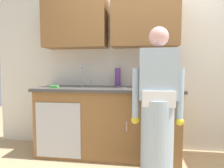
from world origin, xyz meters
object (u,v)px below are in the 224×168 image
at_px(sink, 82,88).
at_px(sponge, 54,87).
at_px(cup_by_sink, 146,83).
at_px(bottle_dish_liquid, 142,78).
at_px(person_at_sink, 157,117).
at_px(bottle_water_tall, 118,77).
at_px(knife_on_counter, 122,87).
at_px(bottle_soap, 174,81).

xyz_separation_m(sink, sponge, (-0.35, -0.15, 0.03)).
distance_m(cup_by_sink, sponge, 1.26).
height_order(sink, bottle_dish_liquid, sink).
bearing_deg(sponge, person_at_sink, -18.53).
bearing_deg(bottle_water_tall, sponge, -157.37).
relative_size(sink, cup_by_sink, 4.74).
bearing_deg(bottle_water_tall, cup_by_sink, -14.03).
bearing_deg(knife_on_counter, bottle_dish_liquid, -84.59).
bearing_deg(cup_by_sink, sink, -173.82).
relative_size(bottle_soap, knife_on_counter, 0.72).
bearing_deg(cup_by_sink, person_at_sink, -82.00).
distance_m(bottle_water_tall, knife_on_counter, 0.24).
xyz_separation_m(person_at_sink, bottle_water_tall, (-0.51, 0.79, 0.38)).
distance_m(bottle_soap, sponge, 1.68).
distance_m(bottle_dish_liquid, sponge, 1.24).
distance_m(bottle_soap, cup_by_sink, 0.42).
bearing_deg(knife_on_counter, sink, 59.74).
height_order(sink, bottle_soap, sink).
bearing_deg(cup_by_sink, knife_on_counter, -165.96).
bearing_deg(knife_on_counter, sponge, 68.41).
bearing_deg(cup_by_sink, sponge, -168.85).
bearing_deg(bottle_dish_liquid, knife_on_counter, -142.93).
bearing_deg(knife_on_counter, person_at_sink, -176.49).
xyz_separation_m(bottle_dish_liquid, cup_by_sink, (0.06, -0.12, -0.08)).
xyz_separation_m(bottle_soap, bottle_water_tall, (-0.81, -0.00, 0.05)).
bearing_deg(bottle_soap, sponge, -167.95).
bearing_deg(bottle_soap, knife_on_counter, -165.55).
bearing_deg(bottle_water_tall, knife_on_counter, -67.60).
bearing_deg(bottle_soap, person_at_sink, -110.79).
bearing_deg(sink, bottle_dish_liquid, 14.79).
relative_size(bottle_water_tall, sponge, 2.46).
height_order(sink, person_at_sink, person_at_sink).
bearing_deg(bottle_soap, cup_by_sink, -165.21).
height_order(sink, bottle_water_tall, sink).
distance_m(person_at_sink, knife_on_counter, 0.79).
xyz_separation_m(cup_by_sink, sponge, (-1.24, -0.24, -0.04)).
distance_m(sink, knife_on_counter, 0.56).
xyz_separation_m(bottle_water_tall, knife_on_counter, (0.08, -0.19, -0.13)).
relative_size(sink, bottle_dish_liquid, 1.92).
bearing_deg(cup_by_sink, bottle_soap, 14.79).
bearing_deg(person_at_sink, bottle_dish_liquid, 100.80).
bearing_deg(knife_on_counter, bottle_soap, -107.21).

